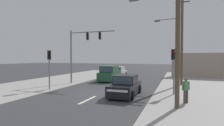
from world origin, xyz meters
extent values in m
plane|color=#3A3A3D|center=(0.00, 0.00, 0.00)|extent=(140.00, 140.00, 0.00)
cube|color=silver|center=(0.00, -2.00, 0.00)|extent=(0.20, 2.40, 0.01)
cube|color=silver|center=(0.00, 3.00, 0.00)|extent=(0.20, 2.40, 0.01)
cube|color=silver|center=(0.00, 8.00, 0.00)|extent=(0.20, 2.40, 0.01)
cube|color=#A39E99|center=(-8.50, 4.00, 0.01)|extent=(8.00, 40.00, 0.02)
cylinder|color=brown|center=(5.74, -2.06, 4.59)|extent=(0.26, 0.26, 9.17)
cylinder|color=brown|center=(6.21, 7.35, 4.93)|extent=(0.26, 0.26, 9.86)
cube|color=brown|center=(6.21, 7.35, 8.76)|extent=(1.40, 0.12, 0.10)
cylinder|color=slate|center=(4.92, 7.51, 7.10)|extent=(2.59, 0.41, 0.09)
cube|color=#595B60|center=(3.63, 7.67, 7.03)|extent=(0.59, 0.35, 0.18)
cylinder|color=slate|center=(-5.55, 4.42, 3.00)|extent=(0.18, 0.18, 6.00)
cylinder|color=slate|center=(-2.96, 4.52, 5.70)|extent=(5.20, 0.31, 0.11)
cube|color=black|center=(-3.48, 4.50, 5.25)|extent=(0.21, 0.27, 0.68)
cube|color=black|center=(-3.48, 4.50, 5.25)|extent=(0.06, 0.44, 0.84)
sphere|color=red|center=(-3.60, 4.50, 5.47)|extent=(0.13, 0.13, 0.13)
sphere|color=black|center=(-3.60, 4.50, 5.25)|extent=(0.13, 0.13, 0.13)
sphere|color=black|center=(-3.60, 4.50, 5.03)|extent=(0.13, 0.13, 0.13)
cube|color=black|center=(-2.02, 4.56, 5.25)|extent=(0.21, 0.27, 0.68)
cube|color=black|center=(-2.02, 4.56, 5.25)|extent=(0.06, 0.44, 0.84)
sphere|color=red|center=(-2.14, 4.55, 5.47)|extent=(0.13, 0.13, 0.13)
sphere|color=black|center=(-2.14, 4.55, 5.25)|extent=(0.13, 0.13, 0.13)
sphere|color=black|center=(-2.14, 4.55, 5.03)|extent=(0.13, 0.13, 0.13)
cylinder|color=slate|center=(5.52, 1.91, 1.40)|extent=(0.12, 0.12, 2.80)
cube|color=black|center=(5.52, 1.91, 3.14)|extent=(0.28, 0.22, 0.68)
cube|color=black|center=(5.52, 1.91, 3.14)|extent=(0.44, 0.08, 0.84)
sphere|color=red|center=(5.53, 1.79, 3.36)|extent=(0.13, 0.13, 0.13)
sphere|color=black|center=(5.53, 1.79, 3.14)|extent=(0.13, 0.13, 0.13)
sphere|color=black|center=(5.53, 1.79, 2.92)|extent=(0.13, 0.13, 0.13)
cylinder|color=slate|center=(-5.15, 0.30, 1.40)|extent=(0.12, 0.12, 2.80)
cube|color=black|center=(-5.15, 0.30, 3.14)|extent=(0.29, 0.24, 0.68)
cube|color=black|center=(-5.15, 0.30, 3.14)|extent=(0.44, 0.11, 0.84)
sphere|color=red|center=(-5.17, 0.18, 3.36)|extent=(0.13, 0.13, 0.13)
sphere|color=black|center=(-5.17, 0.18, 3.14)|extent=(0.13, 0.13, 0.13)
sphere|color=black|center=(-5.17, 0.18, 2.92)|extent=(0.13, 0.13, 0.13)
cube|color=#A39384|center=(11.00, 16.00, 1.80)|extent=(12.00, 1.00, 3.60)
cube|color=#235633|center=(-2.18, 7.95, 0.64)|extent=(2.10, 4.60, 1.00)
cube|color=#235633|center=(-2.17, 7.75, 1.52)|extent=(1.87, 2.80, 0.76)
cube|color=#384756|center=(-2.24, 9.12, 1.52)|extent=(1.58, 0.15, 0.65)
cube|color=#384756|center=(-2.09, 6.38, 1.52)|extent=(1.55, 0.15, 0.61)
cube|color=white|center=(-2.31, 10.22, 0.86)|extent=(1.56, 0.13, 0.14)
cylinder|color=black|center=(-3.18, 9.29, 0.36)|extent=(0.26, 0.73, 0.72)
cylinder|color=black|center=(-1.34, 9.40, 0.36)|extent=(0.26, 0.73, 0.72)
cylinder|color=black|center=(-3.01, 6.51, 0.36)|extent=(0.26, 0.73, 0.72)
cylinder|color=black|center=(-1.18, 6.61, 0.36)|extent=(0.26, 0.73, 0.72)
cube|color=black|center=(2.03, 0.33, 0.54)|extent=(1.75, 4.22, 0.80)
cube|color=black|center=(2.03, 0.38, 1.25)|extent=(1.58, 1.92, 0.62)
cube|color=#384756|center=(2.04, -0.59, 1.25)|extent=(1.44, 0.08, 0.53)
cube|color=#384756|center=(2.02, 1.35, 1.25)|extent=(1.40, 0.08, 0.50)
cube|color=white|center=(2.05, -1.79, 0.72)|extent=(1.45, 0.06, 0.14)
cylinder|color=black|center=(2.90, -0.97, 0.32)|extent=(0.20, 0.64, 0.64)
cylinder|color=black|center=(1.20, -0.99, 0.32)|extent=(0.20, 0.64, 0.64)
cylinder|color=black|center=(2.87, 1.64, 0.32)|extent=(0.20, 0.64, 0.64)
cylinder|color=black|center=(1.17, 1.62, 0.32)|extent=(0.20, 0.64, 0.64)
cube|color=silver|center=(-2.71, 13.34, 0.51)|extent=(1.63, 3.61, 0.76)
cube|color=silver|center=(-2.71, 13.04, 1.21)|extent=(1.49, 1.91, 0.64)
cube|color=#384756|center=(-2.72, 14.01, 1.21)|extent=(1.36, 0.07, 0.54)
cube|color=#384756|center=(-2.70, 12.07, 1.21)|extent=(1.33, 0.07, 0.51)
cube|color=white|center=(-2.73, 15.16, 0.68)|extent=(1.36, 0.05, 0.14)
cylinder|color=black|center=(-3.52, 14.45, 0.30)|extent=(0.18, 0.60, 0.60)
cylinder|color=black|center=(-1.92, 14.46, 0.30)|extent=(0.18, 0.60, 0.60)
cylinder|color=black|center=(-3.50, 12.22, 0.30)|extent=(0.18, 0.60, 0.60)
cylinder|color=black|center=(-1.90, 12.23, 0.30)|extent=(0.18, 0.60, 0.60)
cylinder|color=#47423D|center=(6.19, -0.70, 0.42)|extent=(0.14, 0.14, 0.84)
cylinder|color=#47423D|center=(6.34, -0.60, 0.42)|extent=(0.14, 0.14, 0.84)
cube|color=#47844C|center=(6.26, -0.65, 1.12)|extent=(0.42, 0.39, 0.56)
sphere|color=brown|center=(6.26, -0.65, 1.52)|extent=(0.22, 0.22, 0.22)
cylinder|color=#47844C|center=(6.07, -0.79, 1.12)|extent=(0.09, 0.09, 0.54)
cylinder|color=#47844C|center=(6.45, -0.51, 1.12)|extent=(0.09, 0.09, 0.54)
camera|label=1|loc=(5.69, -12.57, 2.89)|focal=28.00mm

